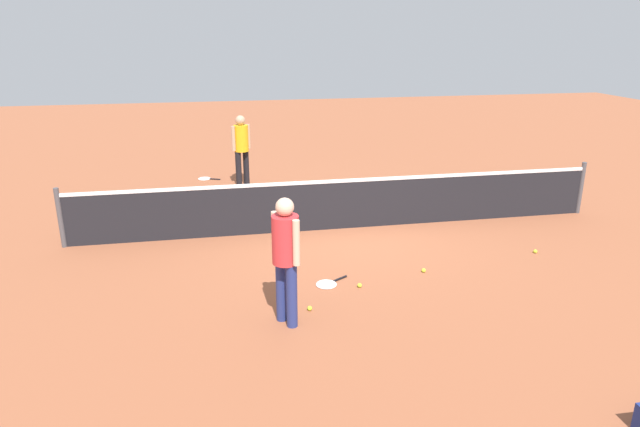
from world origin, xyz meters
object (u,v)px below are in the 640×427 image
Objects in this scene: tennis_racket_far_player at (205,179)px; tennis_racket_near_player at (328,284)px; tennis_ball_midcourt at (535,251)px; tennis_ball_by_net at (310,308)px; player_far_side at (241,145)px; tennis_ball_baseline at (360,285)px; player_near_side at (286,251)px; tennis_ball_near_player at (424,270)px.

tennis_racket_near_player is at bearing -74.60° from tennis_racket_far_player.
tennis_racket_far_player is at bearing 132.51° from tennis_ball_midcourt.
tennis_ball_by_net is (1.41, -7.31, 0.02)m from tennis_racket_far_player.
player_far_side is 6.20m from tennis_ball_baseline.
tennis_ball_midcourt is 3.36m from tennis_ball_baseline.
tennis_ball_near_player is (2.32, 1.16, -0.98)m from player_near_side.
tennis_ball_by_net and tennis_ball_baseline have the same top height.
tennis_racket_far_player is 9.15× the size of tennis_ball_by_net.
tennis_racket_near_player is at bearing -81.12° from player_far_side.
player_far_side is 5.94m from tennis_racket_near_player.
tennis_ball_baseline reaches higher than tennis_racket_near_player.
tennis_ball_near_player is at bearing 26.52° from player_near_side.
player_far_side is 25.76× the size of tennis_ball_baseline.
player_far_side is at bearing 98.88° from tennis_racket_near_player.
tennis_ball_midcourt reaches higher than tennis_racket_far_player.
player_near_side reaches higher than tennis_racket_far_player.
tennis_ball_near_player is at bearing 16.30° from tennis_ball_baseline.
tennis_ball_near_player reaches higher than tennis_racket_far_player.
tennis_ball_near_player is (3.38, -6.42, 0.02)m from tennis_racket_far_player.
tennis_racket_near_player is (0.75, 1.01, -1.00)m from player_near_side.
tennis_ball_baseline is (-3.28, -0.71, 0.00)m from tennis_ball_midcourt.
tennis_racket_far_player is at bearing 105.40° from tennis_racket_near_player.
player_far_side reaches higher than tennis_ball_by_net.
player_far_side reaches higher than tennis_racket_far_player.
tennis_ball_baseline is at bearing -77.27° from player_far_side.
tennis_racket_far_player is at bearing 97.97° from player_near_side.
player_near_side is 25.76× the size of tennis_ball_baseline.
player_near_side reaches higher than tennis_ball_baseline.
tennis_ball_by_net is 1.02m from tennis_ball_baseline.
player_near_side reaches higher than tennis_ball_by_net.
tennis_ball_by_net is 1.00× the size of tennis_ball_midcourt.
tennis_ball_baseline is (0.85, 0.56, 0.00)m from tennis_ball_by_net.
player_far_side is 25.76× the size of tennis_ball_by_net.
tennis_racket_near_player is 6.81m from tennis_racket_far_player.
tennis_racket_far_player is at bearing 139.27° from player_far_side.
tennis_ball_near_player reaches higher than tennis_racket_near_player.
tennis_racket_near_player and tennis_racket_far_player have the same top height.
player_far_side is 25.76× the size of tennis_ball_midcourt.
tennis_ball_midcourt reaches higher than tennis_racket_near_player.
tennis_ball_near_player is at bearing -66.32° from player_far_side.
player_far_side is at bearing 113.68° from tennis_ball_near_player.
tennis_ball_near_player is 2.19m from tennis_ball_midcourt.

